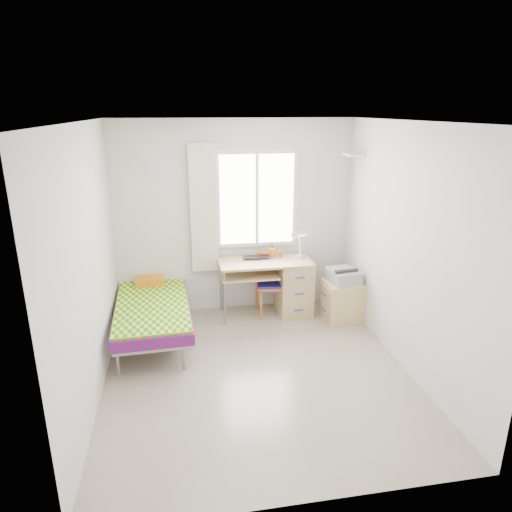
{
  "coord_description": "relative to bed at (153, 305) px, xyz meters",
  "views": [
    {
      "loc": [
        -0.75,
        -4.22,
        2.71
      ],
      "look_at": [
        0.08,
        0.55,
        1.14
      ],
      "focal_mm": 32.0,
      "sensor_mm": 36.0,
      "label": 1
    }
  ],
  "objects": [
    {
      "name": "laptop",
      "position": [
        1.38,
        0.41,
        0.4
      ],
      "size": [
        0.37,
        0.24,
        0.03
      ],
      "primitive_type": "imported",
      "rotation": [
        0.0,
        0.0,
        -0.01
      ],
      "color": "black",
      "rests_on": "desk"
    },
    {
      "name": "floor",
      "position": [
        1.12,
        -1.09,
        -0.39
      ],
      "size": [
        3.5,
        3.5,
        0.0
      ],
      "primitive_type": "plane",
      "color": "#BCAD93",
      "rests_on": "ground"
    },
    {
      "name": "chair",
      "position": [
        1.57,
        0.38,
        0.1
      ],
      "size": [
        0.43,
        0.43,
        0.87
      ],
      "rotation": [
        0.0,
        0.0,
        -0.16
      ],
      "color": "#A95F20",
      "rests_on": "floor"
    },
    {
      "name": "desk",
      "position": [
        1.81,
        0.33,
        0.03
      ],
      "size": [
        1.24,
        0.57,
        0.77
      ],
      "rotation": [
        0.0,
        0.0,
        -0.0
      ],
      "color": "tan",
      "rests_on": "floor"
    },
    {
      "name": "floating_shelf",
      "position": [
        2.61,
        0.31,
        1.76
      ],
      "size": [
        0.2,
        0.32,
        0.03
      ],
      "primitive_type": "cube",
      "color": "white",
      "rests_on": "wall_right"
    },
    {
      "name": "pen_cup",
      "position": [
        1.61,
        0.51,
        0.44
      ],
      "size": [
        0.11,
        0.11,
        0.11
      ],
      "primitive_type": "cylinder",
      "rotation": [
        0.0,
        0.0,
        -0.3
      ],
      "color": "orange",
      "rests_on": "desk"
    },
    {
      "name": "ceiling",
      "position": [
        1.12,
        -1.09,
        2.21
      ],
      "size": [
        3.5,
        3.5,
        0.0
      ],
      "primitive_type": "plane",
      "rotation": [
        3.14,
        0.0,
        0.0
      ],
      "color": "white",
      "rests_on": "wall_back"
    },
    {
      "name": "wall_back",
      "position": [
        1.12,
        0.66,
        0.91
      ],
      "size": [
        3.2,
        0.0,
        3.2
      ],
      "primitive_type": "plane",
      "rotation": [
        1.57,
        0.0,
        0.0
      ],
      "color": "silver",
      "rests_on": "ground"
    },
    {
      "name": "window",
      "position": [
        1.42,
        0.63,
        1.16
      ],
      "size": [
        1.1,
        0.04,
        1.3
      ],
      "color": "white",
      "rests_on": "wall_back"
    },
    {
      "name": "curtain",
      "position": [
        0.7,
        0.59,
        1.06
      ],
      "size": [
        0.35,
        0.05,
        1.7
      ],
      "primitive_type": "cube",
      "color": "#F8E8CD",
      "rests_on": "wall_back"
    },
    {
      "name": "task_lamp",
      "position": [
        1.91,
        0.26,
        0.65
      ],
      "size": [
        0.23,
        0.33,
        0.43
      ],
      "rotation": [
        0.0,
        0.0,
        0.05
      ],
      "color": "white",
      "rests_on": "desk"
    },
    {
      "name": "book",
      "position": [
        1.32,
        0.3,
        0.2
      ],
      "size": [
        0.18,
        0.24,
        0.02
      ],
      "primitive_type": "imported",
      "rotation": [
        0.0,
        0.0,
        0.08
      ],
      "color": "gray",
      "rests_on": "desk"
    },
    {
      "name": "bed",
      "position": [
        0.0,
        0.0,
        0.0
      ],
      "size": [
        0.95,
        1.9,
        0.81
      ],
      "rotation": [
        0.0,
        0.0,
        0.04
      ],
      "color": "gray",
      "rests_on": "floor"
    },
    {
      "name": "cabinet",
      "position": [
        2.47,
        -0.01,
        -0.13
      ],
      "size": [
        0.52,
        0.46,
        0.53
      ],
      "rotation": [
        0.0,
        0.0,
        0.05
      ],
      "color": "#D7B76E",
      "rests_on": "floor"
    },
    {
      "name": "wall_right",
      "position": [
        2.72,
        -1.09,
        0.91
      ],
      "size": [
        0.0,
        3.5,
        3.5
      ],
      "primitive_type": "plane",
      "rotation": [
        1.57,
        0.0,
        -1.57
      ],
      "color": "silver",
      "rests_on": "ground"
    },
    {
      "name": "wall_left",
      "position": [
        -0.48,
        -1.09,
        0.91
      ],
      "size": [
        0.0,
        3.5,
        3.5
      ],
      "primitive_type": "plane",
      "rotation": [
        1.57,
        0.0,
        1.57
      ],
      "color": "silver",
      "rests_on": "ground"
    },
    {
      "name": "printer",
      "position": [
        2.47,
        0.01,
        0.23
      ],
      "size": [
        0.41,
        0.45,
        0.18
      ],
      "rotation": [
        0.0,
        0.0,
        0.14
      ],
      "color": "#A5A9AD",
      "rests_on": "cabinet"
    }
  ]
}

